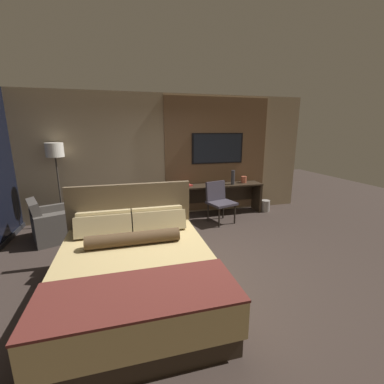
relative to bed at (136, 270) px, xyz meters
name	(u,v)px	position (x,y,z in m)	size (l,w,h in m)	color
ground_plane	(188,268)	(0.78, 0.47, -0.35)	(16.00, 16.00, 0.00)	#332823
wall_back_tv_panel	(169,156)	(0.98, 3.07, 1.05)	(7.20, 0.09, 2.80)	tan
bed	(136,270)	(0.00, 0.00, 0.00)	(1.82, 2.22, 1.22)	#33281E
desk	(219,193)	(2.15, 2.81, 0.15)	(2.07, 0.47, 0.73)	#2D2319
tv	(218,148)	(2.15, 2.99, 1.22)	(1.28, 0.04, 0.72)	black
desk_chair	(219,198)	(1.92, 2.24, 0.18)	(0.66, 0.65, 0.90)	#38333D
armchair_by_window	(55,225)	(-1.38, 2.18, -0.08)	(1.02, 1.04, 0.79)	#47423D
floor_lamp	(55,157)	(-1.38, 2.81, 1.12)	(0.34, 0.34, 1.76)	#282623
vase_tall	(233,177)	(2.44, 2.70, 0.54)	(0.09, 0.09, 0.34)	#333338
vase_short	(244,180)	(2.79, 2.82, 0.45)	(0.14, 0.14, 0.16)	#B2563D
book	(187,185)	(1.34, 2.79, 0.39)	(0.25, 0.21, 0.03)	maroon
waste_bin	(265,206)	(3.33, 2.63, -0.21)	(0.22, 0.22, 0.28)	gray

